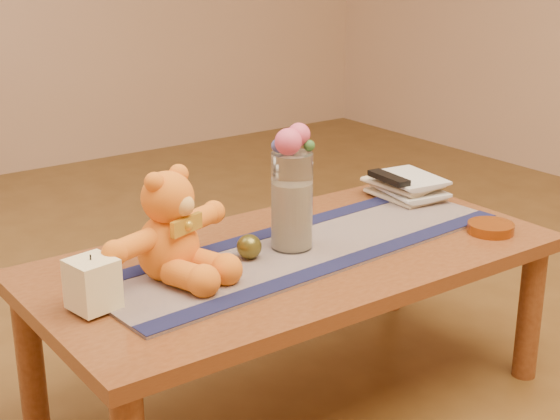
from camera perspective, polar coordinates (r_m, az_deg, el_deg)
floor at (r=2.41m, az=0.99°, el=-12.95°), size 5.50×5.50×0.00m
coffee_table_top at (r=2.21m, az=1.05°, el=-3.44°), size 1.40×0.70×0.04m
table_leg_fr at (r=2.54m, az=16.80°, el=-6.78°), size 0.07×0.07×0.41m
table_leg_bl at (r=2.28m, az=-16.80°, el=-9.90°), size 0.07×0.07×0.41m
table_leg_br at (r=2.89m, az=7.73°, el=-2.95°), size 0.07×0.07×0.41m
persian_runner at (r=2.22m, az=1.77°, el=-2.63°), size 1.22×0.43×0.01m
runner_border_near at (r=2.12m, az=4.37°, el=-3.60°), size 1.20×0.14×0.00m
runner_border_far at (r=2.33m, az=-0.60°, el=-1.52°), size 1.20×0.14×0.00m
teddy_bear at (r=2.02m, az=-7.76°, el=-1.05°), size 0.46×0.42×0.26m
pillar_candle at (r=1.90m, az=-12.76°, el=-4.97°), size 0.11×0.11×0.12m
candle_wick at (r=1.88m, az=-12.90°, el=-3.19°), size 0.00×0.00×0.01m
glass_vase at (r=2.18m, az=0.82°, el=0.62°), size 0.11×0.11×0.26m
potpourri_fill at (r=2.19m, az=0.82°, el=-0.35°), size 0.09×0.09×0.18m
rose_left at (r=2.11m, az=0.57°, el=4.71°), size 0.07×0.07×0.07m
rose_right at (r=2.15m, az=1.30°, el=5.22°), size 0.06×0.06×0.06m
blue_flower_back at (r=2.16m, az=0.50°, el=4.88°), size 0.04×0.04×0.04m
blue_flower_side at (r=2.13m, az=-0.13°, el=4.44°), size 0.04×0.04×0.04m
leaf_sprig at (r=2.14m, az=2.02°, el=4.44°), size 0.03×0.03×0.03m
bronze_ball at (r=2.13m, az=-2.14°, el=-2.54°), size 0.08×0.08×0.06m
book_bottom at (r=2.62m, az=7.28°, el=0.69°), size 0.17×0.23×0.02m
book_lower at (r=2.61m, az=7.44°, el=1.08°), size 0.20×0.25×0.02m
book_upper at (r=2.60m, az=7.17°, el=1.49°), size 0.17×0.23×0.02m
book_top at (r=2.60m, az=7.43°, el=1.89°), size 0.19×0.24×0.02m
tv_remote at (r=2.59m, az=7.49°, el=2.20°), size 0.06×0.16×0.02m
amber_dish at (r=2.42m, az=14.29°, el=-1.21°), size 0.16×0.16×0.03m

